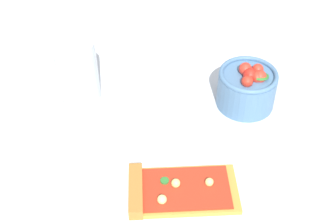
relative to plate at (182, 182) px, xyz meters
The scene contains 5 objects.
ground_plane 0.03m from the plate, 165.92° to the right, with size 2.40×2.40×0.00m, color silver.
plate is the anchor object (origin of this frame).
pizza_slice_main 0.03m from the plate, 126.83° to the right, with size 0.17×0.11×0.02m.
salad_bowl 0.23m from the plate, 44.95° to the left, with size 0.10×0.10×0.08m.
soda_glass 0.28m from the plate, 118.78° to the left, with size 0.07×0.07×0.12m.
Camera 1 is at (-0.09, -0.41, 0.56)m, focal length 48.62 mm.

